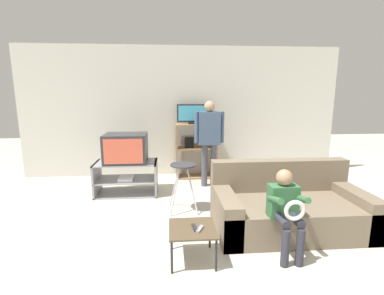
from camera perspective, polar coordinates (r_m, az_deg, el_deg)
wall_back at (r=5.70m, az=-2.04°, el=7.24°), size 6.40×0.06×2.60m
tv_stand at (r=4.86m, az=-13.23°, el=-6.13°), size 1.02×0.57×0.55m
television_main at (r=4.73m, az=-13.42°, el=-0.12°), size 0.69×0.56×0.48m
media_shelf at (r=5.57m, az=0.81°, el=-0.59°), size 0.81×0.37×1.09m
television_flat at (r=5.48m, az=0.53°, el=6.75°), size 0.69×0.20×0.38m
folding_stool at (r=3.98m, az=-1.81°, el=-5.20°), size 0.41×0.44×0.70m
snack_table at (r=2.93m, az=0.07°, el=-16.77°), size 0.47×0.47×0.35m
remote_control_black at (r=2.89m, az=0.53°, el=-16.09°), size 0.05×0.15×0.02m
remote_control_white at (r=2.87m, az=1.62°, el=-16.36°), size 0.10×0.15×0.02m
couch at (r=3.78m, az=19.04°, el=-11.61°), size 1.84×0.98×0.80m
person_standing_adult at (r=4.98m, az=3.55°, el=2.47°), size 0.53×0.20×1.55m
person_seated_child at (r=3.09m, az=18.69°, el=-11.39°), size 0.33×0.43×0.90m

